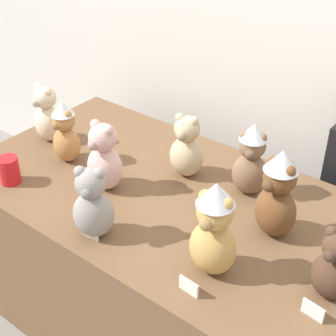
{
  "coord_description": "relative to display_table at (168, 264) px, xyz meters",
  "views": [
    {
      "loc": [
        0.98,
        -1.0,
        1.9
      ],
      "look_at": [
        0.0,
        0.25,
        0.85
      ],
      "focal_mm": 54.97,
      "sensor_mm": 36.0,
      "label": 1
    }
  ],
  "objects": [
    {
      "name": "teddy_bear_honey",
      "position": [
        0.36,
        -0.23,
        0.53
      ],
      "size": [
        0.16,
        0.14,
        0.33
      ],
      "rotation": [
        0.0,
        0.0,
        0.08
      ],
      "color": "tan",
      "rests_on": "display_table"
    },
    {
      "name": "teddy_bear_caramel",
      "position": [
        -0.48,
        -0.07,
        0.5
      ],
      "size": [
        0.13,
        0.11,
        0.27
      ],
      "rotation": [
        0.0,
        0.0,
        -0.02
      ],
      "color": "#B27A42",
      "rests_on": "display_table"
    },
    {
      "name": "name_card_front_middle",
      "position": [
        0.69,
        -0.21,
        0.39
      ],
      "size": [
        0.07,
        0.02,
        0.05
      ],
      "primitive_type": "cube",
      "rotation": [
        0.0,
        0.0,
        -0.12
      ],
      "color": "white",
      "rests_on": "display_table"
    },
    {
      "name": "name_card_front_right",
      "position": [
        -0.05,
        -0.36,
        0.39
      ],
      "size": [
        0.07,
        0.01,
        0.05
      ],
      "primitive_type": "cube",
      "rotation": [
        0.0,
        0.0,
        -0.01
      ],
      "color": "white",
      "rests_on": "display_table"
    },
    {
      "name": "wall_back",
      "position": [
        0.0,
        0.7,
        0.93
      ],
      "size": [
        7.0,
        0.08,
        2.6
      ],
      "primitive_type": "cube",
      "color": "silver",
      "rests_on": "ground_plane"
    },
    {
      "name": "teddy_bear_ash",
      "position": [
        -0.05,
        -0.34,
        0.49
      ],
      "size": [
        0.18,
        0.17,
        0.27
      ],
      "rotation": [
        0.0,
        0.0,
        0.53
      ],
      "color": "gray",
      "rests_on": "display_table"
    },
    {
      "name": "teddy_bear_mocha",
      "position": [
        0.23,
        0.2,
        0.51
      ],
      "size": [
        0.17,
        0.16,
        0.3
      ],
      "rotation": [
        0.0,
        0.0,
        0.38
      ],
      "color": "#7F6047",
      "rests_on": "display_table"
    },
    {
      "name": "teddy_bear_blush",
      "position": [
        -0.22,
        -0.11,
        0.5
      ],
      "size": [
        0.15,
        0.13,
        0.28
      ],
      "rotation": [
        0.0,
        0.0,
        -0.02
      ],
      "color": "beige",
      "rests_on": "display_table"
    },
    {
      "name": "teddy_bear_sand",
      "position": [
        -0.03,
        0.15,
        0.49
      ],
      "size": [
        0.15,
        0.14,
        0.27
      ],
      "rotation": [
        0.0,
        0.0,
        0.16
      ],
      "color": "#CCB78E",
      "rests_on": "display_table"
    },
    {
      "name": "teddy_bear_cream",
      "position": [
        -0.68,
        0.0,
        0.49
      ],
      "size": [
        0.15,
        0.13,
        0.26
      ],
      "rotation": [
        0.0,
        0.0,
        -0.13
      ],
      "color": "beige",
      "rests_on": "display_table"
    },
    {
      "name": "party_cup_red",
      "position": [
        -0.54,
        -0.32,
        0.42
      ],
      "size": [
        0.08,
        0.08,
        0.11
      ],
      "primitive_type": "cylinder",
      "color": "red",
      "rests_on": "display_table"
    },
    {
      "name": "teddy_bear_cocoa",
      "position": [
        0.69,
        -0.11,
        0.48
      ],
      "size": [
        0.14,
        0.12,
        0.24
      ],
      "rotation": [
        0.0,
        0.0,
        -0.17
      ],
      "color": "#4C3323",
      "rests_on": "display_table"
    },
    {
      "name": "teddy_bear_chestnut",
      "position": [
        0.42,
        0.05,
        0.53
      ],
      "size": [
        0.18,
        0.16,
        0.33
      ],
      "rotation": [
        0.0,
        0.0,
        -0.29
      ],
      "color": "brown",
      "rests_on": "display_table"
    },
    {
      "name": "name_card_front_left",
      "position": [
        0.36,
        -0.36,
        0.39
      ],
      "size": [
        0.07,
        0.01,
        0.05
      ],
      "primitive_type": "cube",
      "rotation": [
        0.0,
        0.0,
        -0.07
      ],
      "color": "white",
      "rests_on": "display_table"
    },
    {
      "name": "display_table",
      "position": [
        0.0,
        0.0,
        0.0
      ],
      "size": [
        1.66,
        0.9,
        0.73
      ],
      "primitive_type": "cube",
      "color": "brown",
      "rests_on": "ground_plane"
    }
  ]
}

